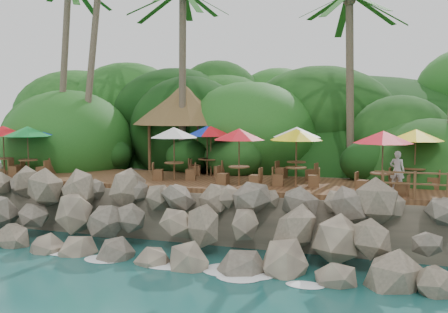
% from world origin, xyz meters
% --- Properties ---
extents(ground, '(140.00, 140.00, 0.00)m').
position_xyz_m(ground, '(0.00, 0.00, 0.00)').
color(ground, '#19514F').
rests_on(ground, ground).
extents(land_base, '(32.00, 25.20, 2.10)m').
position_xyz_m(land_base, '(0.00, 16.00, 1.05)').
color(land_base, gray).
rests_on(land_base, ground).
extents(jungle_hill, '(44.80, 28.00, 15.40)m').
position_xyz_m(jungle_hill, '(0.00, 23.50, 0.00)').
color(jungle_hill, '#143811').
rests_on(jungle_hill, ground).
extents(seawall, '(29.00, 4.00, 2.30)m').
position_xyz_m(seawall, '(0.00, 2.00, 1.15)').
color(seawall, gray).
rests_on(seawall, ground).
extents(terrace, '(26.00, 5.00, 0.20)m').
position_xyz_m(terrace, '(0.00, 6.00, 2.20)').
color(terrace, brown).
rests_on(terrace, land_base).
extents(jungle_foliage, '(44.00, 16.00, 12.00)m').
position_xyz_m(jungle_foliage, '(0.00, 15.00, 0.00)').
color(jungle_foliage, '#143811').
rests_on(jungle_foliage, ground).
extents(foam_line, '(25.20, 0.80, 0.06)m').
position_xyz_m(foam_line, '(0.00, 0.30, 0.03)').
color(foam_line, white).
rests_on(foam_line, ground).
extents(palapa, '(5.52, 5.52, 4.60)m').
position_xyz_m(palapa, '(-3.69, 10.06, 5.79)').
color(palapa, brown).
rests_on(palapa, ground).
extents(dining_clusters, '(21.44, 5.43, 2.42)m').
position_xyz_m(dining_clusters, '(-1.99, 5.94, 4.31)').
color(dining_clusters, brown).
rests_on(dining_clusters, terrace).
extents(waiter, '(0.64, 0.49, 1.58)m').
position_xyz_m(waiter, '(7.42, 5.57, 3.09)').
color(waiter, silver).
rests_on(waiter, terrace).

